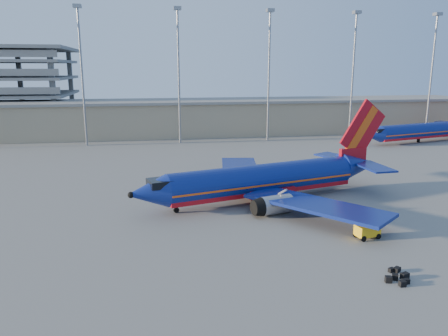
{
  "coord_description": "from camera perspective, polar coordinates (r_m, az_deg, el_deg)",
  "views": [
    {
      "loc": [
        -11.86,
        -50.0,
        16.31
      ],
      "look_at": [
        -2.72,
        2.47,
        4.0
      ],
      "focal_mm": 35.0,
      "sensor_mm": 36.0,
      "label": 1
    }
  ],
  "objects": [
    {
      "name": "baggage_tug",
      "position": [
        45.17,
        18.21,
        -7.67
      ],
      "size": [
        2.51,
        1.79,
        1.65
      ],
      "rotation": [
        0.0,
        0.0,
        0.19
      ],
      "color": "yellow",
      "rests_on": "ground"
    },
    {
      "name": "aircraft_second",
      "position": [
        106.98,
        24.46,
        4.46
      ],
      "size": [
        32.3,
        15.15,
        11.14
      ],
      "rotation": [
        0.0,
        0.0,
        0.25
      ],
      "color": "navy",
      "rests_on": "ground"
    },
    {
      "name": "light_mast_row",
      "position": [
        97.48,
        0.08,
        13.74
      ],
      "size": [
        101.6,
        1.6,
        28.65
      ],
      "color": "gray",
      "rests_on": "ground"
    },
    {
      "name": "ground",
      "position": [
        53.92,
        3.31,
        -4.62
      ],
      "size": [
        220.0,
        220.0,
        0.0
      ],
      "primitive_type": "plane",
      "color": "slate",
      "rests_on": "ground"
    },
    {
      "name": "aircraft_main",
      "position": [
        54.82,
        5.79,
        -1.53
      ],
      "size": [
        35.28,
        33.48,
        12.19
      ],
      "rotation": [
        0.0,
        0.0,
        0.26
      ],
      "color": "navy",
      "rests_on": "ground"
    },
    {
      "name": "terminal_building",
      "position": [
        110.84,
        1.56,
        6.8
      ],
      "size": [
        122.0,
        16.0,
        8.5
      ],
      "color": "gray",
      "rests_on": "ground"
    },
    {
      "name": "luggage_pile",
      "position": [
        38.01,
        21.89,
        -13.03
      ],
      "size": [
        2.31,
        2.86,
        0.5
      ],
      "color": "black",
      "rests_on": "ground"
    }
  ]
}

